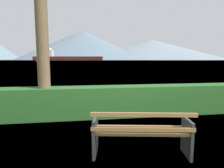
{
  "coord_description": "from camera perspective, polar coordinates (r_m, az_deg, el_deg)",
  "views": [
    {
      "loc": [
        -1.01,
        -3.22,
        1.73
      ],
      "look_at": [
        0.0,
        3.47,
        0.86
      ],
      "focal_mm": 30.86,
      "sensor_mm": 36.0,
      "label": 1
    }
  ],
  "objects": [
    {
      "name": "ground_plane",
      "position": [
        3.79,
        8.38,
        -19.83
      ],
      "size": [
        1400.0,
        1400.0,
        0.0
      ],
      "primitive_type": "plane",
      "color": "#4C6B33"
    },
    {
      "name": "cargo_ship_large",
      "position": [
        321.16,
        -14.19,
        7.76
      ],
      "size": [
        109.68,
        24.46,
        19.38
      ],
      "color": "#471E19",
      "rests_on": "water_surface"
    },
    {
      "name": "water_surface",
      "position": [
        312.17,
        -8.5,
        6.92
      ],
      "size": [
        620.0,
        620.0,
        0.0
      ],
      "primitive_type": "plane",
      "color": "slate",
      "rests_on": "ground_plane"
    },
    {
      "name": "fishing_boat_near",
      "position": [
        184.56,
        -20.63,
        6.44
      ],
      "size": [
        5.13,
        7.35,
        1.06
      ],
      "color": "silver",
      "rests_on": "water_surface"
    },
    {
      "name": "distant_hills",
      "position": [
        591.86,
        -5.46,
        10.83
      ],
      "size": [
        858.37,
        435.22,
        89.57
      ],
      "color": "slate",
      "rests_on": "ground_plane"
    },
    {
      "name": "hedge_row",
      "position": [
        5.92,
        1.45,
        -5.07
      ],
      "size": [
        11.16,
        0.69,
        0.91
      ],
      "primitive_type": "cube",
      "color": "#285B23",
      "rests_on": "ground_plane"
    },
    {
      "name": "park_bench",
      "position": [
        3.56,
        8.63,
        -14.15
      ],
      "size": [
        1.8,
        0.87,
        0.87
      ],
      "color": "olive",
      "rests_on": "ground_plane"
    }
  ]
}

